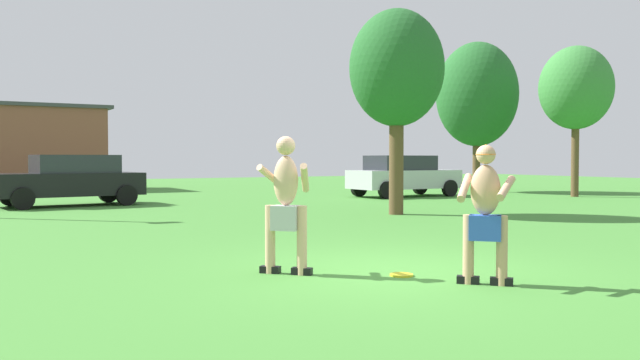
# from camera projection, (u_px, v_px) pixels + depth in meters

# --- Properties ---
(ground_plane) EXTENTS (80.00, 80.00, 0.00)m
(ground_plane) POSITION_uv_depth(u_px,v_px,m) (394.00, 271.00, 8.50)
(ground_plane) COLOR #428433
(player_with_cap) EXTENTS (0.82, 0.71, 1.64)m
(player_with_cap) POSITION_uv_depth(u_px,v_px,m) (485.00, 208.00, 7.58)
(player_with_cap) COLOR black
(player_with_cap) RESTS_ON ground_plane
(player_in_gray) EXTENTS (0.76, 0.75, 1.75)m
(player_in_gray) POSITION_uv_depth(u_px,v_px,m) (286.00, 201.00, 8.29)
(player_in_gray) COLOR black
(player_in_gray) RESTS_ON ground_plane
(frisbee) EXTENTS (0.29, 0.29, 0.03)m
(frisbee) POSITION_uv_depth(u_px,v_px,m) (401.00, 275.00, 8.18)
(frisbee) COLOR yellow
(frisbee) RESTS_ON ground_plane
(car_black_mid_lot) EXTENTS (4.47, 2.40, 1.58)m
(car_black_mid_lot) POSITION_uv_depth(u_px,v_px,m) (70.00, 179.00, 20.26)
(car_black_mid_lot) COLOR black
(car_black_mid_lot) RESTS_ON ground_plane
(car_silver_far_end) EXTENTS (4.33, 2.09, 1.58)m
(car_silver_far_end) POSITION_uv_depth(u_px,v_px,m) (403.00, 175.00, 25.21)
(car_silver_far_end) COLOR silver
(car_silver_far_end) RESTS_ON ground_plane
(tree_left_field) EXTENTS (2.75, 2.75, 5.76)m
(tree_left_field) POSITION_uv_depth(u_px,v_px,m) (576.00, 88.00, 24.97)
(tree_left_field) COLOR brown
(tree_left_field) RESTS_ON ground_plane
(tree_right_field) EXTENTS (2.48, 2.48, 5.36)m
(tree_right_field) POSITION_uv_depth(u_px,v_px,m) (397.00, 70.00, 17.06)
(tree_right_field) COLOR brown
(tree_right_field) RESTS_ON ground_plane
(tree_behind_players) EXTENTS (3.55, 3.55, 6.55)m
(tree_behind_players) POSITION_uv_depth(u_px,v_px,m) (477.00, 95.00, 28.59)
(tree_behind_players) COLOR brown
(tree_behind_players) RESTS_ON ground_plane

